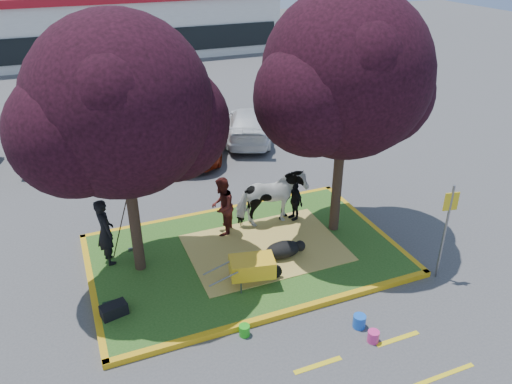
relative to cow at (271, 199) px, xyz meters
name	(u,v)px	position (x,y,z in m)	size (l,w,h in m)	color
ground	(245,257)	(-1.26, -1.12, -1.01)	(90.00, 90.00, 0.00)	#424244
median_island	(245,255)	(-1.26, -1.12, -0.93)	(8.00, 5.00, 0.15)	#235119
curb_near	(285,313)	(-1.26, -3.70, -0.93)	(8.30, 0.16, 0.15)	gold
curb_far	(216,212)	(-1.26, 1.46, -0.93)	(8.30, 0.16, 0.15)	gold
curb_left	(93,290)	(-5.34, -1.12, -0.93)	(0.16, 5.30, 0.15)	gold
curb_right	(370,226)	(2.82, -1.12, -0.93)	(0.16, 5.30, 0.15)	gold
straw_bedding	(265,248)	(-0.66, -1.12, -0.85)	(4.20, 3.00, 0.01)	#CCBA54
tree_purple_left	(122,115)	(-4.04, -0.74, 3.35)	(5.06, 4.20, 6.51)	black
tree_purple_right	(347,82)	(1.66, -0.94, 3.55)	(5.30, 4.40, 6.82)	black
fire_lane_stripe_b	(318,365)	(-1.26, -5.32, -1.01)	(1.10, 0.12, 0.01)	yellow
fire_lane_stripe_c	(398,339)	(0.74, -5.32, -1.01)	(1.10, 0.12, 0.01)	yellow
retail_building	(133,20)	(0.74, 26.86, 1.24)	(20.40, 8.40, 4.40)	silver
cow	(271,199)	(0.00, 0.00, 0.00)	(0.93, 2.03, 1.72)	white
calf	(283,250)	(-0.37, -1.68, -0.64)	(1.00, 0.57, 0.43)	black
handler	(105,232)	(-4.77, -0.12, 0.07)	(0.68, 0.45, 1.86)	black
visitor_a	(222,206)	(-1.49, 0.08, 0.02)	(0.86, 0.67, 1.76)	#491815
visitor_b	(295,201)	(0.79, 0.03, -0.23)	(0.74, 0.31, 1.26)	black
wheelbarrow	(253,267)	(-1.58, -2.47, -0.34)	(1.98, 0.87, 0.75)	black
gear_bag_dark	(114,310)	(-4.96, -2.35, -0.71)	(0.59, 0.32, 0.30)	black
gear_bag_green	(113,308)	(-4.96, -2.21, -0.74)	(0.44, 0.27, 0.23)	black
sign_post	(447,222)	(3.04, -3.82, 0.65)	(0.37, 0.10, 2.66)	slate
bucket_green	(244,330)	(-2.36, -3.92, -0.88)	(0.25, 0.25, 0.26)	green
bucket_pink	(373,336)	(0.19, -5.17, -0.87)	(0.26, 0.26, 0.28)	#E03185
bucket_blue	(359,321)	(0.15, -4.66, -0.85)	(0.29, 0.29, 0.31)	blue
car_silver	(49,144)	(-5.95, 8.04, -0.37)	(1.34, 3.85, 1.27)	#989BA0
car_red	(194,133)	(-0.47, 6.71, -0.25)	(2.52, 5.47, 1.52)	maroon
car_white	(250,124)	(2.15, 7.14, -0.33)	(1.89, 4.64, 1.35)	white
car_grey	(326,107)	(6.48, 8.18, -0.42)	(1.25, 3.58, 1.18)	#595C61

